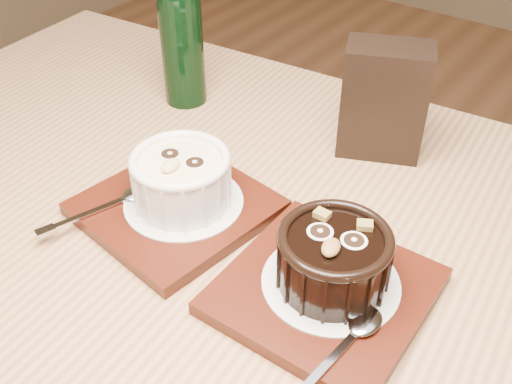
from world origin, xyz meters
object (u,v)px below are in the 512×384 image
ramekin_white (181,177)px  tray_right (324,291)px  condiment_stand (384,101)px  green_bottle (182,45)px  table (242,314)px  tray_left (176,208)px  ramekin_dark (334,256)px

ramekin_white → tray_right: ramekin_white is taller
tray_right → condiment_stand: size_ratio=1.29×
condiment_stand → green_bottle: (-0.28, -0.05, 0.01)m
table → tray_left: tray_left is taller
ramekin_white → condiment_stand: 0.26m
tray_right → condiment_stand: bearing=106.6°
table → green_bottle: green_bottle is taller
table → tray_right: size_ratio=7.04×
tray_right → green_bottle: green_bottle is taller
table → ramekin_white: (-0.09, 0.02, 0.14)m
ramekin_white → ramekin_dark: 0.19m
ramekin_dark → table: bearing=171.2°
tray_right → ramekin_dark: bearing=68.2°
ramekin_white → table: bearing=-16.8°
table → ramekin_dark: size_ratio=12.12×
table → tray_right: (0.10, 0.00, 0.10)m
table → condiment_stand: 0.30m
table → ramekin_dark: ramekin_dark is taller
tray_left → tray_right: same height
tray_right → condiment_stand: 0.27m
tray_right → table: bearing=-178.0°
tray_left → ramekin_dark: (0.20, -0.00, 0.04)m
ramekin_white → ramekin_dark: size_ratio=1.02×
condiment_stand → tray_left: bearing=-116.1°
ramekin_dark → green_bottle: 0.41m
ramekin_dark → green_bottle: green_bottle is taller
condiment_stand → ramekin_dark: bearing=-72.4°
table → tray_left: 0.14m
tray_right → tray_left: bearing=177.7°
tray_left → condiment_stand: condiment_stand is taller
green_bottle → table: bearing=-38.7°
ramekin_white → tray_right: 0.19m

